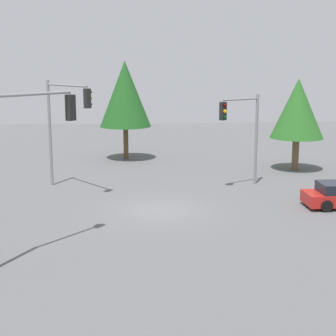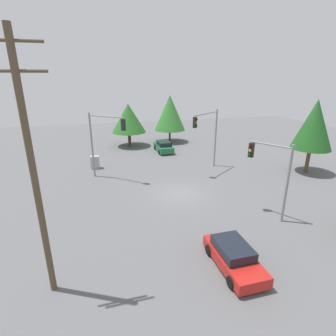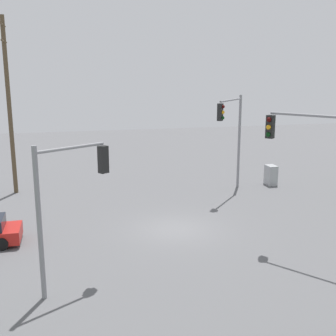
% 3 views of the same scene
% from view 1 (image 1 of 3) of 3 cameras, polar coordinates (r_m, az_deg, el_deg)
% --- Properties ---
extents(ground_plane, '(80.00, 80.00, 0.00)m').
position_cam_1_polar(ground_plane, '(26.46, -0.94, -4.71)').
color(ground_plane, '#5B5B5E').
extents(traffic_signal_main, '(1.81, 2.70, 5.57)m').
position_cam_1_polar(traffic_signal_main, '(31.25, 8.28, 4.76)').
color(traffic_signal_main, gray).
rests_on(traffic_signal_main, ground_plane).
extents(traffic_signal_cross, '(3.84, 2.92, 6.43)m').
position_cam_1_polar(traffic_signal_cross, '(30.50, -11.45, 5.72)').
color(traffic_signal_cross, gray).
rests_on(traffic_signal_cross, ground_plane).
extents(traffic_signal_aux, '(3.25, 2.88, 6.49)m').
position_cam_1_polar(traffic_signal_aux, '(20.03, -15.57, 2.71)').
color(traffic_signal_aux, gray).
rests_on(traffic_signal_aux, ground_plane).
extents(tree_behind, '(3.99, 3.99, 7.65)m').
position_cam_1_polar(tree_behind, '(40.33, -4.77, 8.16)').
color(tree_behind, brown).
rests_on(tree_behind, ground_plane).
extents(tree_left, '(3.70, 3.70, 6.41)m').
position_cam_1_polar(tree_left, '(37.07, 14.17, 6.37)').
color(tree_left, brown).
rests_on(tree_left, ground_plane).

